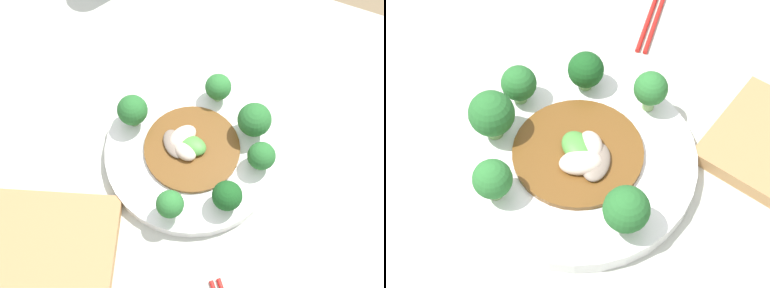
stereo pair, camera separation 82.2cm
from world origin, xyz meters
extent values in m
plane|color=#7F6B4C|center=(0.00, 0.00, 0.00)|extent=(8.00, 8.00, 0.00)
cube|color=#B7BCAD|center=(0.00, 0.00, 0.39)|extent=(1.19, 0.91, 0.77)
cylinder|color=white|center=(0.04, 0.01, 0.78)|extent=(0.30, 0.30, 0.02)
cylinder|color=#70A356|center=(-0.08, 0.02, 0.80)|extent=(0.02, 0.02, 0.02)
sphere|color=#286B2D|center=(-0.08, 0.02, 0.83)|extent=(0.05, 0.05, 0.05)
cylinder|color=#89B76B|center=(0.04, 0.12, 0.80)|extent=(0.02, 0.02, 0.02)
sphere|color=#2D7533|center=(0.04, 0.12, 0.83)|extent=(0.05, 0.05, 0.05)
cylinder|color=#70A356|center=(0.15, 0.03, 0.80)|extent=(0.02, 0.02, 0.01)
sphere|color=#286B2D|center=(0.15, 0.03, 0.83)|extent=(0.05, 0.05, 0.05)
cylinder|color=#7AAD5B|center=(0.12, 0.08, 0.80)|extent=(0.02, 0.02, 0.02)
sphere|color=#286B2D|center=(0.12, 0.08, 0.83)|extent=(0.06, 0.06, 0.06)
cylinder|color=#7AAD5B|center=(0.13, -0.06, 0.80)|extent=(0.02, 0.02, 0.01)
sphere|color=#19511E|center=(0.13, -0.06, 0.83)|extent=(0.05, 0.05, 0.05)
cylinder|color=#89B76B|center=(0.05, -0.11, 0.80)|extent=(0.02, 0.02, 0.02)
sphere|color=#2D7533|center=(0.05, -0.11, 0.83)|extent=(0.05, 0.05, 0.05)
cylinder|color=brown|center=(0.04, 0.01, 0.80)|extent=(0.17, 0.17, 0.01)
ellipsoid|color=beige|center=(0.02, 0.02, 0.81)|extent=(0.05, 0.06, 0.02)
ellipsoid|color=gray|center=(0.01, 0.00, 0.80)|extent=(0.07, 0.07, 0.01)
ellipsoid|color=beige|center=(0.03, -0.01, 0.81)|extent=(0.05, 0.04, 0.02)
ellipsoid|color=#4C933D|center=(0.04, 0.01, 0.81)|extent=(0.05, 0.04, 0.02)
cube|color=#AD7F4C|center=(-0.13, -0.24, 0.78)|extent=(0.30, 0.24, 0.02)
camera|label=1|loc=(0.20, -0.38, 1.62)|focal=50.00mm
camera|label=2|loc=(-0.29, 0.22, 1.35)|focal=50.00mm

